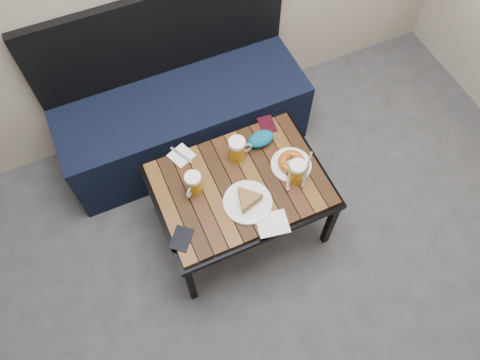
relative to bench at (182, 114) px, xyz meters
name	(u,v)px	position (x,y,z in m)	size (l,w,h in m)	color
room_shell	(268,144)	(-0.14, -1.26, 1.48)	(4.00, 4.00, 4.00)	gray
bench	(182,114)	(0.00, 0.00, 0.00)	(1.40, 0.50, 0.95)	black
cafe_table	(240,187)	(0.08, -0.66, 0.16)	(0.84, 0.62, 0.47)	black
beer_mug_left	(193,184)	(-0.14, -0.60, 0.26)	(0.11, 0.11, 0.12)	#A66E0D
beer_mug_centre	(237,149)	(0.13, -0.51, 0.27)	(0.12, 0.08, 0.13)	#A66E0D
beer_mug_right	(297,171)	(0.33, -0.74, 0.26)	(0.12, 0.08, 0.13)	#A66E0D
plate_pie	(248,201)	(0.06, -0.77, 0.23)	(0.23, 0.23, 0.07)	white
plate_bagel	(291,163)	(0.34, -0.67, 0.22)	(0.23, 0.24, 0.06)	white
napkin_left	(181,156)	(-0.13, -0.40, 0.20)	(0.14, 0.14, 0.01)	white
napkin_right	(272,224)	(0.12, -0.92, 0.20)	(0.16, 0.15, 0.01)	white
passport_navy	(181,239)	(-0.28, -0.82, 0.20)	(0.08, 0.12, 0.01)	black
passport_burgundy	(267,125)	(0.34, -0.40, 0.20)	(0.08, 0.11, 0.01)	black
knit_pouch	(261,139)	(0.27, -0.48, 0.23)	(0.14, 0.09, 0.06)	navy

